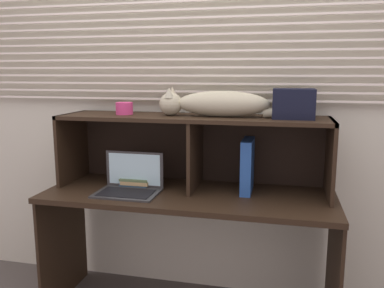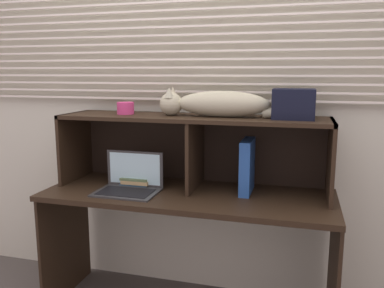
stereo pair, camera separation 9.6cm
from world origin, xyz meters
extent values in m
cube|color=beige|center=(0.00, 0.55, 1.25)|extent=(4.40, 0.04, 2.50)
cube|color=silver|center=(0.00, 0.50, 1.24)|extent=(3.28, 0.02, 0.01)
cube|color=silver|center=(0.00, 0.50, 1.29)|extent=(3.28, 0.02, 0.01)
cube|color=silver|center=(0.00, 0.50, 1.34)|extent=(3.28, 0.02, 0.01)
cube|color=silver|center=(0.00, 0.50, 1.39)|extent=(3.28, 0.02, 0.01)
cube|color=silver|center=(0.00, 0.50, 1.44)|extent=(3.28, 0.02, 0.01)
cube|color=silver|center=(0.00, 0.50, 1.49)|extent=(3.28, 0.02, 0.01)
cube|color=silver|center=(0.00, 0.50, 1.53)|extent=(3.28, 0.02, 0.01)
cube|color=silver|center=(0.00, 0.50, 1.58)|extent=(3.28, 0.02, 0.01)
cube|color=silver|center=(0.00, 0.50, 1.63)|extent=(3.28, 0.02, 0.01)
cube|color=silver|center=(0.00, 0.50, 1.68)|extent=(3.28, 0.02, 0.01)
cube|color=silver|center=(0.00, 0.50, 1.73)|extent=(3.28, 0.02, 0.01)
cube|color=silver|center=(0.00, 0.50, 1.78)|extent=(3.28, 0.02, 0.01)
cube|color=silver|center=(0.00, 0.50, 1.83)|extent=(3.28, 0.02, 0.01)
cube|color=black|center=(0.00, 0.21, 0.72)|extent=(1.63, 0.60, 0.03)
cube|color=black|center=(-0.81, 0.21, 0.35)|extent=(0.02, 0.54, 0.71)
cube|color=black|center=(0.81, 0.21, 0.35)|extent=(0.02, 0.54, 0.71)
cube|color=black|center=(0.00, 0.31, 1.15)|extent=(1.55, 0.38, 0.02)
cube|color=black|center=(-0.76, 0.31, 0.95)|extent=(0.02, 0.38, 0.43)
cube|color=black|center=(0.76, 0.31, 0.95)|extent=(0.02, 0.38, 0.43)
cube|color=black|center=(0.02, 0.31, 0.94)|extent=(0.02, 0.36, 0.40)
cube|color=black|center=(0.00, 0.50, 0.95)|extent=(1.55, 0.01, 0.43)
ellipsoid|color=#B0AC8D|center=(0.18, 0.31, 1.24)|extent=(0.52, 0.15, 0.15)
sphere|color=#B0AC8D|center=(-0.12, 0.31, 1.23)|extent=(0.13, 0.13, 0.13)
cone|color=#AEAC90|center=(-0.12, 0.28, 1.30)|extent=(0.06, 0.06, 0.06)
cone|color=#B3AA8B|center=(-0.12, 0.34, 1.30)|extent=(0.06, 0.06, 0.06)
cylinder|color=#B0AC8D|center=(0.52, 0.31, 1.19)|extent=(0.25, 0.05, 0.05)
cube|color=#323232|center=(-0.33, 0.11, 0.74)|extent=(0.35, 0.25, 0.01)
cube|color=#323232|center=(-0.33, 0.23, 0.85)|extent=(0.35, 0.01, 0.21)
cube|color=#B2E0EA|center=(-0.33, 0.23, 0.85)|extent=(0.31, 0.00, 0.18)
cube|color=black|center=(-0.33, 0.10, 0.75)|extent=(0.30, 0.17, 0.00)
cube|color=#234D98|center=(0.32, 0.31, 0.89)|extent=(0.06, 0.24, 0.30)
cube|color=#355976|center=(-0.34, 0.32, 0.75)|extent=(0.17, 0.21, 0.02)
cube|color=tan|center=(-0.33, 0.31, 0.77)|extent=(0.17, 0.21, 0.02)
cube|color=#546A43|center=(-0.33, 0.31, 0.79)|extent=(0.17, 0.21, 0.01)
cylinder|color=#CF3A76|center=(-0.41, 0.31, 1.20)|extent=(0.10, 0.10, 0.07)
cube|color=black|center=(0.56, 0.31, 1.24)|extent=(0.22, 0.18, 0.16)
camera|label=1|loc=(0.51, -1.89, 1.41)|focal=37.24mm
camera|label=2|loc=(0.60, -1.87, 1.41)|focal=37.24mm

